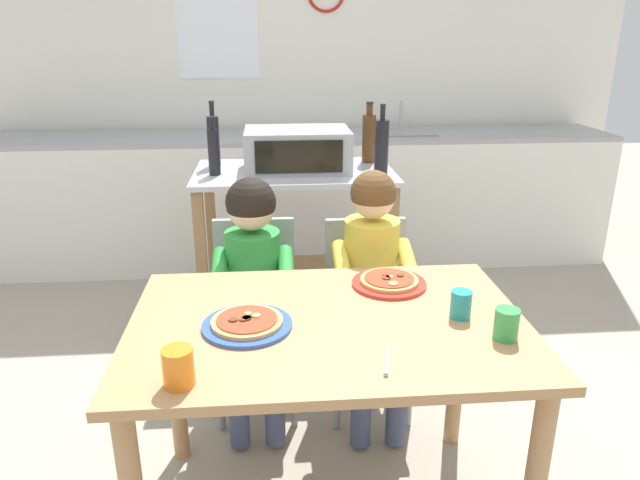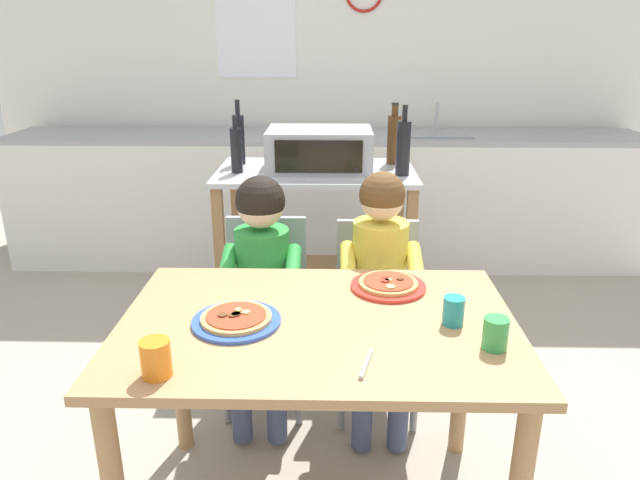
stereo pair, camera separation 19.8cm
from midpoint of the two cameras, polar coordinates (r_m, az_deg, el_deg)
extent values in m
plane|color=#A89E8C|center=(3.09, 2.19, -10.68)|extent=(11.00, 11.00, 0.00)
cube|color=white|center=(4.38, 2.10, 16.96)|extent=(4.82, 0.12, 2.70)
cube|color=white|center=(4.33, -4.95, 20.85)|extent=(0.56, 0.01, 0.80)
cube|color=silver|center=(4.12, 2.01, 3.89)|extent=(4.34, 0.60, 0.87)
cube|color=#9E9EA3|center=(4.02, 2.09, 10.09)|extent=(4.34, 0.60, 0.03)
cube|color=gray|center=(4.10, 12.94, 9.99)|extent=(0.40, 0.33, 0.02)
cylinder|color=#B7BABF|center=(4.20, 12.73, 11.64)|extent=(0.02, 0.02, 0.20)
cube|color=#B7BABF|center=(2.99, 1.51, 6.63)|extent=(1.01, 0.60, 0.02)
cube|color=olive|center=(3.17, 1.42, -3.50)|extent=(0.93, 0.56, 0.02)
cube|color=olive|center=(2.91, -7.72, -3.22)|extent=(0.05, 0.05, 0.87)
cube|color=olive|center=(2.92, 10.61, -3.35)|extent=(0.05, 0.05, 0.87)
cube|color=olive|center=(3.40, -6.42, 0.24)|extent=(0.05, 0.05, 0.87)
cube|color=olive|center=(3.40, 9.27, 0.12)|extent=(0.05, 0.05, 0.87)
cube|color=#999BA0|center=(2.98, 1.88, 8.85)|extent=(0.52, 0.36, 0.21)
cube|color=black|center=(2.80, 1.91, 8.14)|extent=(0.42, 0.01, 0.16)
cylinder|color=black|center=(2.82, 5.66, 6.84)|extent=(0.02, 0.01, 0.02)
cylinder|color=black|center=(2.92, -6.28, 8.70)|extent=(0.06, 0.06, 0.22)
cylinder|color=black|center=(2.90, -6.38, 11.34)|extent=(0.02, 0.02, 0.05)
cylinder|color=black|center=(2.90, -6.40, 11.94)|extent=(0.02, 0.02, 0.01)
cylinder|color=black|center=(3.12, -6.14, 9.72)|extent=(0.06, 0.06, 0.26)
cylinder|color=black|center=(3.09, -6.25, 12.67)|extent=(0.02, 0.02, 0.07)
cylinder|color=black|center=(3.09, -6.27, 13.39)|extent=(0.03, 0.03, 0.01)
cylinder|color=black|center=(2.89, 10.13, 8.80)|extent=(0.07, 0.07, 0.26)
cylinder|color=black|center=(2.86, 10.33, 12.01)|extent=(0.02, 0.02, 0.06)
cylinder|color=black|center=(2.86, 10.38, 12.77)|extent=(0.03, 0.03, 0.01)
cylinder|color=#4C2D14|center=(3.15, 9.07, 9.65)|extent=(0.07, 0.07, 0.25)
cylinder|color=#4C2D14|center=(3.12, 9.22, 12.43)|extent=(0.03, 0.03, 0.05)
cylinder|color=black|center=(3.12, 9.25, 13.03)|extent=(0.04, 0.04, 0.01)
cube|color=#AD7F51|center=(1.77, 3.02, -8.39)|extent=(1.20, 0.80, 0.03)
cylinder|color=#AD7F51|center=(2.31, -11.20, -12.25)|extent=(0.06, 0.06, 0.72)
cylinder|color=#AD7F51|center=(2.33, 16.24, -12.30)|extent=(0.06, 0.06, 0.72)
cube|color=gray|center=(2.48, -3.18, -7.30)|extent=(0.36, 0.36, 0.04)
cube|color=gray|center=(2.54, -2.99, -1.84)|extent=(0.34, 0.03, 0.38)
cylinder|color=gray|center=(2.45, 0.25, -13.53)|extent=(0.03, 0.03, 0.42)
cylinder|color=gray|center=(2.47, -6.90, -13.35)|extent=(0.03, 0.03, 0.42)
cylinder|color=gray|center=(2.71, 0.36, -10.04)|extent=(0.03, 0.03, 0.42)
cylinder|color=gray|center=(2.73, -6.04, -9.92)|extent=(0.03, 0.03, 0.42)
cube|color=gray|center=(2.46, 7.99, -7.74)|extent=(0.36, 0.36, 0.04)
cube|color=gray|center=(2.52, 7.80, -2.22)|extent=(0.34, 0.03, 0.38)
cylinder|color=gray|center=(2.46, 11.71, -13.86)|extent=(0.03, 0.03, 0.42)
cylinder|color=gray|center=(2.43, 4.51, -14.01)|extent=(0.03, 0.03, 0.42)
cylinder|color=gray|center=(2.71, 10.61, -10.36)|extent=(0.03, 0.03, 0.42)
cylinder|color=gray|center=(2.68, 4.17, -10.44)|extent=(0.03, 0.03, 0.42)
cube|color=#424C6B|center=(2.33, -1.72, -8.02)|extent=(0.10, 0.30, 0.10)
cylinder|color=#424C6B|center=(2.34, -1.82, -14.71)|extent=(0.08, 0.08, 0.44)
cube|color=#424C6B|center=(2.34, -5.18, -7.96)|extent=(0.10, 0.30, 0.10)
cylinder|color=#424C6B|center=(2.36, -5.34, -14.61)|extent=(0.08, 0.08, 0.44)
cylinder|color=green|center=(2.28, -0.21, -3.07)|extent=(0.06, 0.26, 0.15)
cylinder|color=green|center=(2.30, -6.71, -2.99)|extent=(0.06, 0.26, 0.15)
cylinder|color=green|center=(2.39, -3.27, -2.85)|extent=(0.22, 0.22, 0.34)
sphere|color=beige|center=(2.30, -3.40, 3.44)|extent=(0.19, 0.19, 0.19)
sphere|color=black|center=(2.29, -3.41, 3.85)|extent=(0.20, 0.20, 0.20)
cube|color=#424C6B|center=(2.32, 10.15, -8.44)|extent=(0.10, 0.30, 0.10)
cylinder|color=#424C6B|center=(2.34, 10.26, -15.14)|extent=(0.08, 0.08, 0.44)
cube|color=#424C6B|center=(2.31, 6.67, -8.48)|extent=(0.10, 0.30, 0.10)
cylinder|color=#424C6B|center=(2.32, 6.72, -15.23)|extent=(0.08, 0.08, 0.44)
cylinder|color=yellow|center=(2.27, 11.85, -2.80)|extent=(0.06, 0.26, 0.15)
cylinder|color=yellow|center=(2.24, 5.29, -2.80)|extent=(0.06, 0.26, 0.15)
cylinder|color=yellow|center=(2.36, 8.26, -2.73)|extent=(0.22, 0.22, 0.38)
sphere|color=beige|center=(2.26, 8.61, 4.00)|extent=(0.17, 0.17, 0.17)
sphere|color=brown|center=(2.26, 8.63, 4.38)|extent=(0.18, 0.18, 0.18)
cylinder|color=#3356B7|center=(1.75, -4.97, -8.02)|extent=(0.27, 0.27, 0.01)
cylinder|color=tan|center=(1.75, -4.98, -7.67)|extent=(0.21, 0.21, 0.01)
cylinder|color=#B23D23|center=(1.74, -4.99, -7.44)|extent=(0.18, 0.18, 0.00)
cylinder|color=#563319|center=(1.74, -5.00, -7.34)|extent=(0.03, 0.03, 0.01)
cylinder|color=#563319|center=(1.74, -6.32, -7.40)|extent=(0.03, 0.03, 0.01)
cylinder|color=#386628|center=(1.74, -4.96, -7.30)|extent=(0.03, 0.03, 0.01)
cylinder|color=#563319|center=(1.74, -5.37, -7.44)|extent=(0.02, 0.02, 0.01)
cylinder|color=#DBC666|center=(1.77, -4.82, -6.92)|extent=(0.02, 0.02, 0.01)
cylinder|color=#DBC666|center=(1.75, -4.06, -7.15)|extent=(0.02, 0.02, 0.01)
cylinder|color=red|center=(2.00, 9.54, -4.57)|extent=(0.25, 0.25, 0.01)
cylinder|color=tan|center=(2.00, 9.56, -4.25)|extent=(0.20, 0.20, 0.01)
cylinder|color=#B23D23|center=(1.99, 9.57, -4.04)|extent=(0.17, 0.17, 0.00)
cylinder|color=#DBC666|center=(1.99, 9.57, -3.94)|extent=(0.02, 0.02, 0.01)
cylinder|color=maroon|center=(1.98, 9.29, -4.02)|extent=(0.03, 0.03, 0.01)
cylinder|color=#DBC666|center=(1.94, 9.85, -4.60)|extent=(0.03, 0.03, 0.01)
cylinder|color=maroon|center=(2.01, 9.30, -3.73)|extent=(0.03, 0.03, 0.01)
cylinder|color=#563319|center=(2.01, 10.68, -3.81)|extent=(0.03, 0.03, 0.01)
cylinder|color=teal|center=(1.80, 16.08, -6.76)|extent=(0.06, 0.06, 0.09)
cylinder|color=green|center=(1.70, 20.08, -8.67)|extent=(0.07, 0.07, 0.09)
cylinder|color=orange|center=(1.52, -12.15, -11.37)|extent=(0.08, 0.08, 0.10)
cylinder|color=#B7BABF|center=(1.56, 8.25, -11.98)|extent=(0.05, 0.14, 0.01)
camera|label=1|loc=(0.10, -87.14, 1.03)|focal=32.67mm
camera|label=2|loc=(0.10, 92.86, -1.03)|focal=32.67mm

